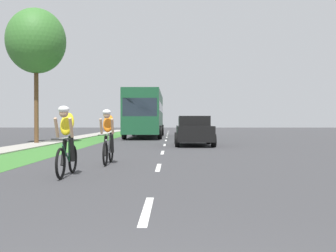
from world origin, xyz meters
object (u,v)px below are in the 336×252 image
object	(u,v)px
cyclist_trailing	(108,136)
street_tree_near	(36,41)
sedan_black	(194,131)
bus_dark_green	(145,112)
cyclist_lead	(67,140)

from	to	relation	value
cyclist_trailing	street_tree_near	world-z (taller)	street_tree_near
sedan_black	bus_dark_green	bearing A→B (deg)	106.47
cyclist_lead	sedan_black	world-z (taller)	cyclist_lead
cyclist_trailing	bus_dark_green	xyz separation A→B (m)	(-0.21, 19.90, 1.17)
cyclist_trailing	sedan_black	world-z (taller)	cyclist_trailing
street_tree_near	cyclist_trailing	bearing A→B (deg)	-61.56
cyclist_trailing	sedan_black	size ratio (longest dim) A/B	0.40
sedan_black	street_tree_near	size ratio (longest dim) A/B	0.57
bus_dark_green	street_tree_near	size ratio (longest dim) A/B	1.54
cyclist_lead	street_tree_near	bearing A→B (deg)	111.59
cyclist_trailing	sedan_black	distance (m)	9.51
cyclist_lead	street_tree_near	world-z (taller)	street_tree_near
cyclist_lead	sedan_black	distance (m)	12.08
cyclist_lead	bus_dark_green	bearing A→B (deg)	89.18
cyclist_trailing	sedan_black	bearing A→B (deg)	71.54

